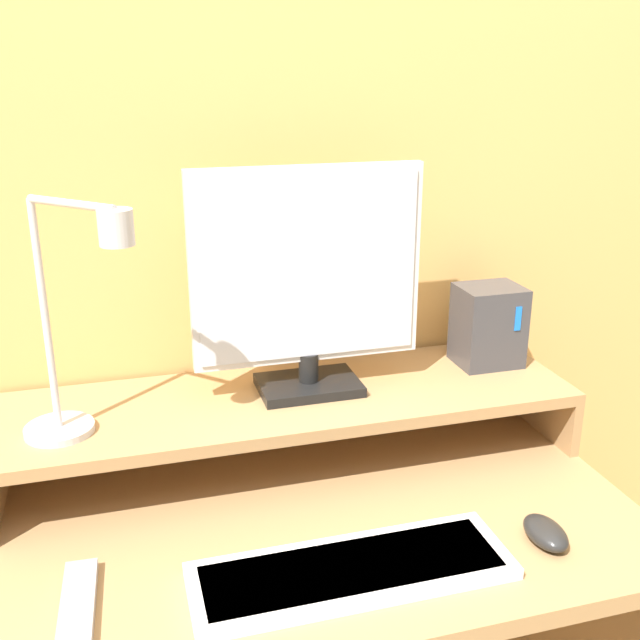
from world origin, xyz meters
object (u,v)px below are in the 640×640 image
(keyboard, at_px, (355,570))
(remote_control, at_px, (77,610))
(desk_lamp, at_px, (76,334))
(mouse, at_px, (545,533))
(monitor, at_px, (308,279))
(router_dock, at_px, (488,325))

(keyboard, xyz_separation_m, remote_control, (-0.38, 0.03, -0.00))
(desk_lamp, distance_m, mouse, 0.77)
(monitor, xyz_separation_m, remote_control, (-0.41, -0.34, -0.33))
(monitor, relative_size, keyboard, 0.89)
(monitor, xyz_separation_m, desk_lamp, (-0.39, -0.10, -0.03))
(router_dock, distance_m, keyboard, 0.60)
(router_dock, bearing_deg, mouse, -104.21)
(mouse, bearing_deg, keyboard, 179.03)
(monitor, height_order, desk_lamp, monitor)
(router_dock, height_order, mouse, router_dock)
(remote_control, bearing_deg, router_dock, 25.22)
(keyboard, bearing_deg, router_dock, 44.33)
(monitor, distance_m, keyboard, 0.50)
(desk_lamp, distance_m, keyboard, 0.54)
(router_dock, relative_size, mouse, 1.73)
(router_dock, relative_size, remote_control, 0.80)
(monitor, height_order, keyboard, monitor)
(mouse, bearing_deg, router_dock, 75.79)
(keyboard, bearing_deg, mouse, -0.97)
(mouse, relative_size, remote_control, 0.46)
(mouse, bearing_deg, desk_lamp, 157.09)
(router_dock, bearing_deg, monitor, -176.01)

